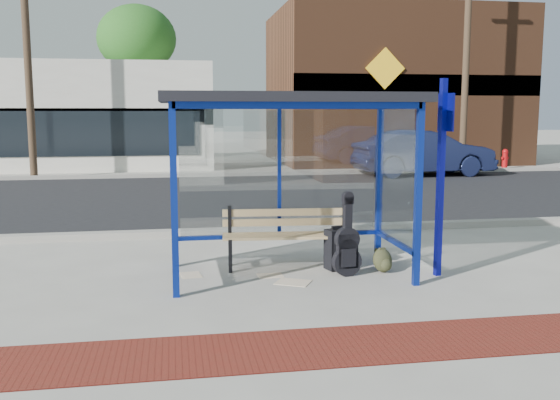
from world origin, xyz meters
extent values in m
plane|color=#B2ADA0|center=(0.00, 0.00, 0.00)|extent=(120.00, 120.00, 0.00)
cube|color=maroon|center=(0.00, -2.60, 0.01)|extent=(60.00, 1.00, 0.01)
cube|color=gray|center=(0.00, 2.90, 0.06)|extent=(60.00, 0.25, 0.12)
cube|color=black|center=(0.00, 8.00, 0.00)|extent=(60.00, 10.00, 0.00)
cube|color=gray|center=(0.00, 13.10, 0.06)|extent=(60.00, 0.25, 0.12)
cube|color=#B2ADA0|center=(0.00, 15.00, 0.00)|extent=(60.00, 4.00, 0.01)
cube|color=navy|center=(-1.50, -0.75, 1.15)|extent=(0.08, 0.08, 2.30)
cube|color=navy|center=(1.50, -0.75, 1.15)|extent=(0.08, 0.08, 2.30)
cube|color=navy|center=(-1.50, 0.75, 1.15)|extent=(0.08, 0.08, 2.30)
cube|color=navy|center=(1.50, 0.75, 1.15)|extent=(0.08, 0.08, 2.30)
cube|color=navy|center=(0.00, 0.75, 2.26)|extent=(3.00, 0.08, 0.08)
cube|color=navy|center=(0.00, -0.75, 2.26)|extent=(3.00, 0.08, 0.08)
cube|color=navy|center=(-1.50, 0.00, 2.26)|extent=(0.08, 1.50, 0.08)
cube|color=navy|center=(1.50, 0.00, 2.26)|extent=(0.08, 1.50, 0.08)
cube|color=navy|center=(0.00, 0.75, 0.40)|extent=(3.00, 0.08, 0.06)
cube|color=navy|center=(-1.50, 0.00, 0.40)|extent=(0.08, 1.50, 0.06)
cube|color=navy|center=(1.50, 0.00, 0.40)|extent=(0.08, 1.50, 0.06)
cube|color=navy|center=(0.00, 0.75, 1.35)|extent=(0.05, 0.05, 1.90)
cube|color=silver|center=(0.00, 0.75, 1.31)|extent=(2.84, 0.01, 1.82)
cube|color=silver|center=(-1.50, 0.00, 1.31)|extent=(0.02, 1.34, 1.82)
cube|color=silver|center=(1.50, 0.00, 1.31)|extent=(0.02, 1.34, 1.82)
cube|color=black|center=(0.00, 0.00, 2.36)|extent=(3.30, 1.80, 0.12)
cube|color=#59331E|center=(8.00, 18.50, 3.20)|extent=(10.00, 7.00, 6.40)
cube|color=black|center=(8.00, 15.05, 3.20)|extent=(10.00, 0.10, 0.80)
cube|color=yellow|center=(6.50, 14.95, 3.80)|extent=(1.56, 0.06, 1.56)
cylinder|color=#4C3826|center=(-3.00, 22.00, 2.50)|extent=(0.36, 0.36, 5.00)
ellipsoid|color=#1D5418|center=(-3.00, 22.00, 5.50)|extent=(3.60, 3.60, 3.06)
cylinder|color=#4C3826|center=(12.50, 22.00, 2.50)|extent=(0.36, 0.36, 5.00)
ellipsoid|color=#1D5418|center=(12.50, 22.00, 5.50)|extent=(3.60, 3.60, 3.06)
cylinder|color=#4C3826|center=(-6.00, 13.40, 4.00)|extent=(0.24, 0.24, 8.00)
cylinder|color=#4C3826|center=(9.00, 13.40, 4.00)|extent=(0.24, 0.24, 8.00)
cube|color=black|center=(-0.76, 0.27, 0.23)|extent=(0.06, 0.06, 0.46)
cube|color=black|center=(-0.73, 0.67, 0.44)|extent=(0.06, 0.06, 0.87)
cube|color=black|center=(-0.74, 0.47, 0.23)|extent=(0.08, 0.42, 0.05)
cube|color=black|center=(0.88, 0.13, 0.23)|extent=(0.06, 0.06, 0.46)
cube|color=black|center=(0.91, 0.53, 0.44)|extent=(0.06, 0.06, 0.87)
cube|color=black|center=(0.89, 0.33, 0.23)|extent=(0.08, 0.42, 0.05)
cube|color=tan|center=(0.06, 0.23, 0.46)|extent=(1.85, 0.24, 0.04)
cube|color=tan|center=(0.07, 0.34, 0.46)|extent=(1.85, 0.24, 0.04)
cube|color=tan|center=(0.08, 0.46, 0.46)|extent=(1.85, 0.24, 0.04)
cube|color=tan|center=(0.09, 0.57, 0.46)|extent=(1.85, 0.24, 0.04)
cube|color=tan|center=(0.09, 0.61, 0.62)|extent=(1.84, 0.18, 0.10)
cube|color=tan|center=(0.09, 0.61, 0.76)|extent=(1.84, 0.18, 0.10)
cylinder|color=black|center=(0.76, -0.16, 0.20)|extent=(0.40, 0.17, 0.39)
cylinder|color=black|center=(0.76, -0.16, 0.50)|extent=(0.34, 0.16, 0.33)
cube|color=black|center=(0.76, -0.16, 0.34)|extent=(0.29, 0.15, 0.47)
cube|color=black|center=(0.76, -0.16, 0.82)|extent=(0.11, 0.11, 0.47)
cube|color=black|center=(0.76, -0.16, 1.03)|extent=(0.15, 0.11, 0.09)
cube|color=black|center=(0.74, 0.19, 0.29)|extent=(0.40, 0.31, 0.56)
cylinder|color=black|center=(0.62, 0.15, 0.03)|extent=(0.11, 0.21, 0.05)
cylinder|color=black|center=(0.87, 0.23, 0.03)|extent=(0.11, 0.21, 0.05)
cube|color=black|center=(0.74, 0.19, 0.60)|extent=(0.23, 0.10, 0.04)
cube|color=black|center=(0.78, 0.08, 0.31)|extent=(0.28, 0.09, 0.31)
ellipsoid|color=#2E2F1A|center=(1.30, -0.05, 0.17)|extent=(0.32, 0.26, 0.33)
ellipsoid|color=#2E2F1A|center=(1.32, -0.15, 0.12)|extent=(0.18, 0.15, 0.17)
cube|color=#2E2F1A|center=(1.30, -0.03, 0.32)|extent=(0.10, 0.06, 0.03)
cube|color=#0B0E81|center=(1.97, -0.34, 1.31)|extent=(0.09, 0.09, 2.61)
cube|color=#0B0E81|center=(2.02, -0.33, 2.18)|extent=(0.09, 0.32, 0.49)
cube|color=white|center=(-1.30, 0.22, 0.00)|extent=(0.31, 0.37, 0.01)
cube|color=white|center=(-0.01, -0.37, 0.00)|extent=(0.53, 0.50, 0.01)
cube|color=white|center=(-0.25, 0.01, 0.00)|extent=(0.35, 0.28, 0.01)
imported|color=#171E41|center=(6.97, 12.14, 0.78)|extent=(4.79, 1.85, 1.56)
cylinder|color=#AE0C0F|center=(11.09, 14.08, 0.31)|extent=(0.21, 0.21, 0.62)
sphere|color=#AE0C0F|center=(11.09, 14.08, 0.65)|extent=(0.23, 0.23, 0.23)
cylinder|color=#AE0C0F|center=(11.09, 14.08, 0.41)|extent=(0.34, 0.22, 0.10)
camera|label=1|loc=(-1.51, -8.03, 2.19)|focal=40.00mm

